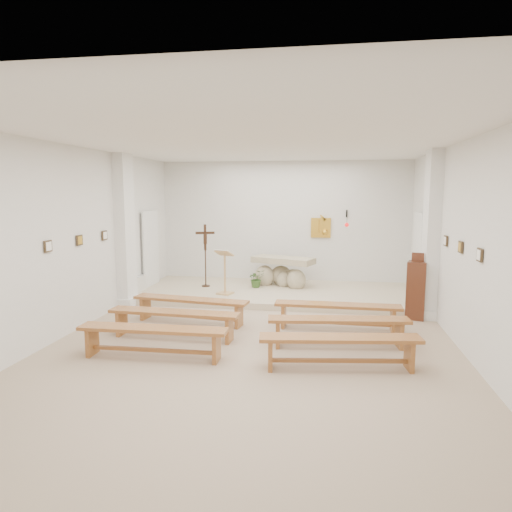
% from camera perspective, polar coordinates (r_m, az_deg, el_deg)
% --- Properties ---
extents(ground, '(7.00, 10.00, 0.00)m').
position_cam_1_polar(ground, '(8.40, -0.04, -10.30)').
color(ground, tan).
rests_on(ground, ground).
extents(wall_left, '(0.02, 10.00, 3.50)m').
position_cam_1_polar(wall_left, '(9.24, -21.95, 1.90)').
color(wall_left, silver).
rests_on(wall_left, ground).
extents(wall_right, '(0.02, 10.00, 3.50)m').
position_cam_1_polar(wall_right, '(8.23, 24.70, 1.07)').
color(wall_right, silver).
rests_on(wall_right, ground).
extents(wall_back, '(7.00, 0.02, 3.50)m').
position_cam_1_polar(wall_back, '(12.96, 3.46, 4.05)').
color(wall_back, silver).
rests_on(wall_back, ground).
extents(ceiling, '(7.00, 10.00, 0.02)m').
position_cam_1_polar(ceiling, '(8.02, -0.04, 14.10)').
color(ceiling, silver).
rests_on(ceiling, wall_back).
extents(sanctuary_platform, '(6.98, 3.00, 0.15)m').
position_cam_1_polar(sanctuary_platform, '(11.73, 2.67, -4.63)').
color(sanctuary_platform, '#C0AC93').
rests_on(sanctuary_platform, ground).
extents(pilaster_left, '(0.26, 0.55, 3.50)m').
position_cam_1_polar(pilaster_left, '(10.94, -16.04, 3.03)').
color(pilaster_left, white).
rests_on(pilaster_left, ground).
extents(pilaster_right, '(0.26, 0.55, 3.50)m').
position_cam_1_polar(pilaster_right, '(10.14, 21.04, 2.44)').
color(pilaster_right, white).
rests_on(pilaster_right, ground).
extents(gold_wall_relief, '(0.55, 0.04, 0.55)m').
position_cam_1_polar(gold_wall_relief, '(12.88, 8.10, 3.51)').
color(gold_wall_relief, gold).
rests_on(gold_wall_relief, wall_back).
extents(sanctuary_lamp, '(0.11, 0.36, 0.44)m').
position_cam_1_polar(sanctuary_lamp, '(12.62, 11.28, 4.08)').
color(sanctuary_lamp, black).
rests_on(sanctuary_lamp, wall_back).
extents(station_frame_left_front, '(0.03, 0.20, 0.20)m').
position_cam_1_polar(station_frame_left_front, '(8.56, -24.56, 1.12)').
color(station_frame_left_front, '#3D2D1B').
rests_on(station_frame_left_front, wall_left).
extents(station_frame_left_mid, '(0.03, 0.20, 0.20)m').
position_cam_1_polar(station_frame_left_mid, '(9.41, -21.21, 1.85)').
color(station_frame_left_mid, '#3D2D1B').
rests_on(station_frame_left_mid, wall_left).
extents(station_frame_left_rear, '(0.03, 0.20, 0.20)m').
position_cam_1_polar(station_frame_left_rear, '(10.28, -18.42, 2.46)').
color(station_frame_left_rear, '#3D2D1B').
rests_on(station_frame_left_rear, wall_left).
extents(station_frame_right_front, '(0.03, 0.20, 0.20)m').
position_cam_1_polar(station_frame_right_front, '(7.47, 26.17, 0.12)').
color(station_frame_right_front, '#3D2D1B').
rests_on(station_frame_right_front, wall_right).
extents(station_frame_right_mid, '(0.03, 0.20, 0.20)m').
position_cam_1_polar(station_frame_right_mid, '(8.42, 24.20, 1.04)').
color(station_frame_right_mid, '#3D2D1B').
rests_on(station_frame_right_mid, wall_right).
extents(station_frame_right_rear, '(0.03, 0.20, 0.20)m').
position_cam_1_polar(station_frame_right_rear, '(9.39, 22.63, 1.77)').
color(station_frame_right_rear, '#3D2D1B').
rests_on(station_frame_right_rear, wall_right).
extents(radiator_left, '(0.10, 0.85, 0.52)m').
position_cam_1_polar(radiator_left, '(11.81, -14.59, -3.83)').
color(radiator_left, silver).
rests_on(radiator_left, ground).
extents(radiator_right, '(0.10, 0.85, 0.52)m').
position_cam_1_polar(radiator_right, '(11.05, 20.22, -4.88)').
color(radiator_right, silver).
rests_on(radiator_right, ground).
extents(altar, '(1.76, 1.18, 0.85)m').
position_cam_1_polar(altar, '(12.22, 3.31, -2.21)').
color(altar, '#BDB090').
rests_on(altar, sanctuary_platform).
extents(lectern, '(0.47, 0.43, 1.12)m').
position_cam_1_polar(lectern, '(11.17, -3.95, -2.00)').
color(lectern, tan).
rests_on(lectern, sanctuary_platform).
extents(crucifix_stand, '(0.48, 0.22, 1.65)m').
position_cam_1_polar(crucifix_stand, '(12.07, -6.35, 0.64)').
color(crucifix_stand, '#321C10').
rests_on(crucifix_stand, sanctuary_platform).
extents(potted_plant, '(0.55, 0.53, 0.47)m').
position_cam_1_polar(potted_plant, '(11.99, 0.04, -2.83)').
color(potted_plant, '#335823').
rests_on(potted_plant, sanctuary_platform).
extents(donation_pedestal, '(0.46, 0.46, 1.40)m').
position_cam_1_polar(donation_pedestal, '(10.09, 19.41, -4.02)').
color(donation_pedestal, '#552C18').
rests_on(donation_pedestal, ground).
extents(bench_left_front, '(2.43, 0.71, 0.51)m').
position_cam_1_polar(bench_left_front, '(9.38, -8.18, -6.01)').
color(bench_left_front, '#A66A30').
rests_on(bench_left_front, ground).
extents(bench_right_front, '(2.41, 0.42, 0.51)m').
position_cam_1_polar(bench_right_front, '(8.97, 10.14, -6.70)').
color(bench_right_front, '#A66A30').
rests_on(bench_right_front, ground).
extents(bench_left_second, '(2.42, 0.51, 0.51)m').
position_cam_1_polar(bench_left_second, '(8.45, -10.22, -7.62)').
color(bench_left_second, '#A66A30').
rests_on(bench_left_second, ground).
extents(bench_right_second, '(2.43, 0.68, 0.51)m').
position_cam_1_polar(bench_right_second, '(8.00, 10.27, -8.52)').
color(bench_right_second, '#A66A30').
rests_on(bench_right_second, ground).
extents(bench_left_third, '(2.41, 0.42, 0.51)m').
position_cam_1_polar(bench_left_third, '(7.55, -12.77, -9.61)').
color(bench_left_third, '#A66A30').
rests_on(bench_left_third, ground).
extents(bench_right_third, '(2.43, 0.70, 0.51)m').
position_cam_1_polar(bench_right_third, '(7.04, 10.43, -10.84)').
color(bench_right_third, '#A66A30').
rests_on(bench_right_third, ground).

